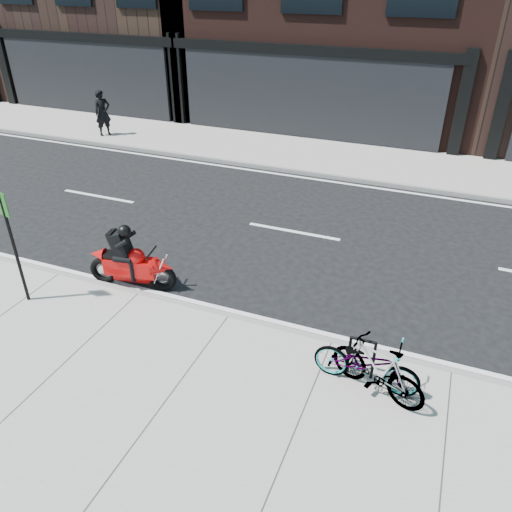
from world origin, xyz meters
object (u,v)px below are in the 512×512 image
at_px(bike_rack, 362,354).
at_px(sign_post, 12,238).
at_px(bicycle_front, 367,363).
at_px(pedestrian, 103,113).
at_px(motorcycle, 135,262).
at_px(bicycle_rear, 378,369).

height_order(bike_rack, sign_post, sign_post).
relative_size(bicycle_front, sign_post, 0.73).
xyz_separation_m(bike_rack, pedestrian, (-11.88, 9.41, 0.42)).
relative_size(bicycle_front, pedestrian, 0.98).
height_order(motorcycle, sign_post, sign_post).
distance_m(bike_rack, bicycle_front, 0.21).
bearing_deg(sign_post, bicycle_front, 15.70).
relative_size(bicycle_rear, sign_post, 0.69).
distance_m(bicycle_rear, pedestrian, 15.57).
xyz_separation_m(pedestrian, sign_post, (5.37, -9.76, 0.52)).
relative_size(pedestrian, sign_post, 0.74).
distance_m(bike_rack, pedestrian, 15.16).
xyz_separation_m(bicycle_front, motorcycle, (-5.00, 1.19, 0.01)).
xyz_separation_m(bicycle_front, sign_post, (-6.62, -0.18, 0.93)).
xyz_separation_m(bicycle_rear, motorcycle, (-5.19, 1.31, -0.02)).
bearing_deg(sign_post, pedestrian, 132.94).
xyz_separation_m(bike_rack, sign_post, (-6.51, -0.35, 0.94)).
distance_m(bicycle_front, pedestrian, 15.36).
relative_size(bike_rack, bicycle_front, 0.44).
relative_size(bicycle_front, motorcycle, 0.88).
distance_m(bicycle_front, motorcycle, 5.14).
bearing_deg(bicycle_front, pedestrian, 53.61).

